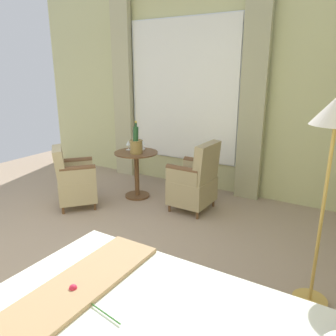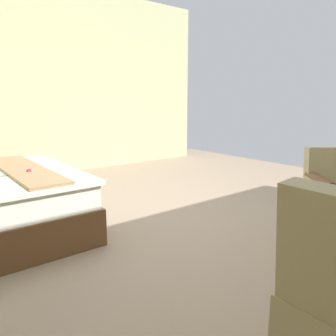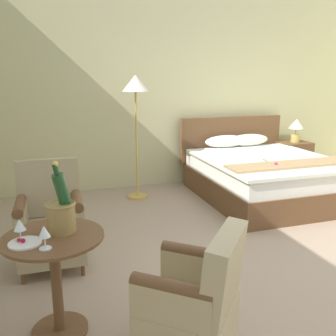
% 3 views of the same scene
% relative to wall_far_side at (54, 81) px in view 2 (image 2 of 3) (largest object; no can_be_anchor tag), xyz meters
% --- Properties ---
extents(ground_plane, '(7.69, 7.69, 0.00)m').
position_rel_wall_far_side_xyz_m(ground_plane, '(-3.15, 0.00, -1.60)').
color(ground_plane, tan).
extents(wall_far_side, '(0.12, 6.01, 3.19)m').
position_rel_wall_far_side_xyz_m(wall_far_side, '(0.00, 0.00, 0.00)').
color(wall_far_side, '#C3C58F').
rests_on(wall_far_side, ground).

